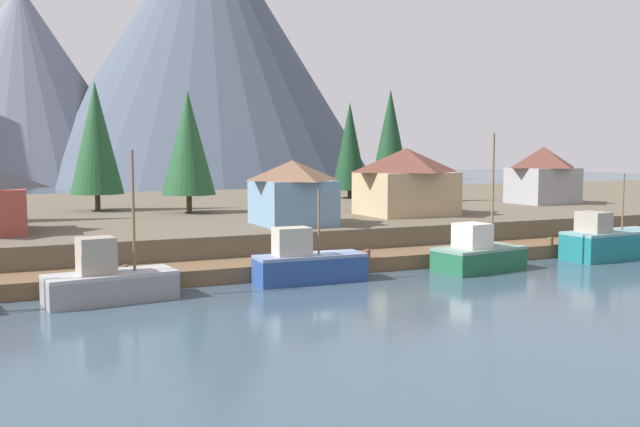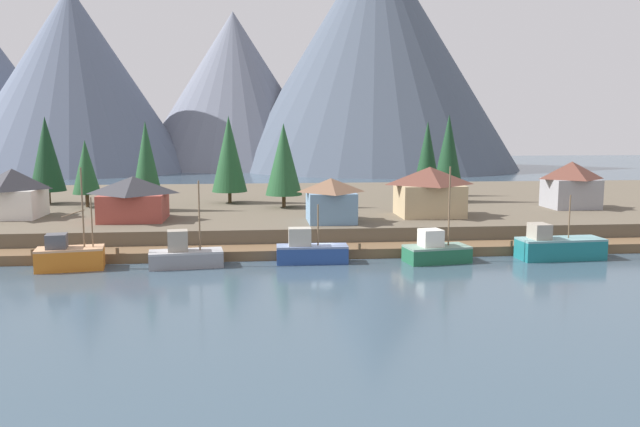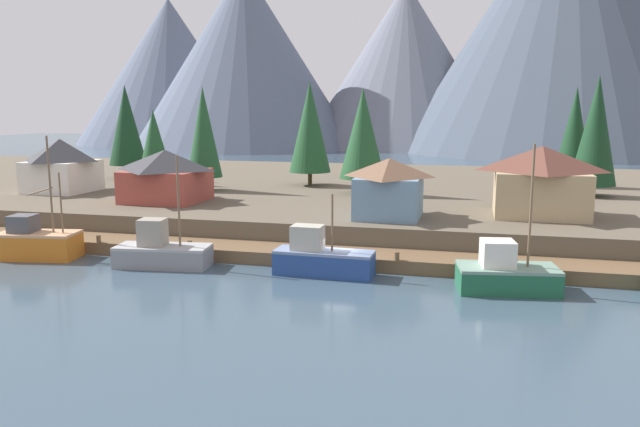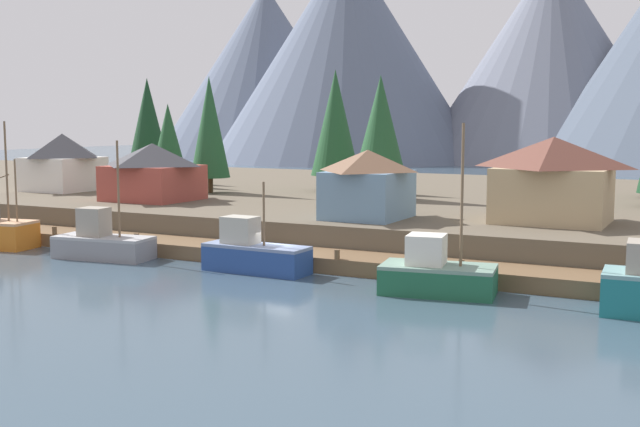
{
  "view_description": "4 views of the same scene",
  "coord_description": "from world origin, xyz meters",
  "px_view_note": "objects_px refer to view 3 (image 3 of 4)",
  "views": [
    {
      "loc": [
        -18.29,
        -41.12,
        8.19
      ],
      "look_at": [
        0.96,
        1.32,
        4.05
      ],
      "focal_mm": 39.26,
      "sensor_mm": 36.0,
      "label": 1
    },
    {
      "loc": [
        -6.41,
        -63.64,
        13.42
      ],
      "look_at": [
        0.27,
        2.9,
        4.33
      ],
      "focal_mm": 36.26,
      "sensor_mm": 36.0,
      "label": 2
    },
    {
      "loc": [
        8.96,
        -41.87,
        11.54
      ],
      "look_at": [
        -2.12,
        2.15,
        3.78
      ],
      "focal_mm": 34.19,
      "sensor_mm": 36.0,
      "label": 3
    },
    {
      "loc": [
        24.98,
        -43.14,
        9.47
      ],
      "look_at": [
        1.38,
        3.0,
        3.44
      ],
      "focal_mm": 43.85,
      "sensor_mm": 36.0,
      "label": 4
    }
  ],
  "objects_px": {
    "house_tan": "(541,180)",
    "conifer_near_right": "(596,131)",
    "fishing_boat_blue": "(321,258)",
    "conifer_mid_right": "(154,139)",
    "house_white": "(61,165)",
    "conifer_back_left": "(363,134)",
    "fishing_boat_grey": "(162,252)",
    "house_blue": "(389,187)",
    "conifer_back_right": "(204,132)",
    "fishing_boat_green": "(506,274)",
    "fishing_boat_orange": "(37,242)",
    "conifer_mid_left": "(126,125)",
    "house_red": "(166,175)",
    "conifer_near_left": "(310,127)",
    "conifer_centre": "(574,133)"
  },
  "relations": [
    {
      "from": "house_tan",
      "to": "conifer_near_right",
      "type": "height_order",
      "value": "conifer_near_right"
    },
    {
      "from": "fishing_boat_blue",
      "to": "conifer_mid_right",
      "type": "relative_size",
      "value": 0.77
    },
    {
      "from": "fishing_boat_blue",
      "to": "house_tan",
      "type": "xyz_separation_m",
      "value": [
        15.81,
        14.2,
        4.38
      ]
    },
    {
      "from": "house_white",
      "to": "conifer_back_left",
      "type": "distance_m",
      "value": 33.51
    },
    {
      "from": "fishing_boat_grey",
      "to": "conifer_back_left",
      "type": "relative_size",
      "value": 0.73
    },
    {
      "from": "conifer_mid_right",
      "to": "conifer_near_right",
      "type": "bearing_deg",
      "value": 1.15
    },
    {
      "from": "house_tan",
      "to": "house_white",
      "type": "height_order",
      "value": "house_tan"
    },
    {
      "from": "fishing_boat_grey",
      "to": "conifer_near_right",
      "type": "bearing_deg",
      "value": 32.74
    },
    {
      "from": "fishing_boat_grey",
      "to": "house_blue",
      "type": "relative_size",
      "value": 1.29
    },
    {
      "from": "conifer_back_right",
      "to": "fishing_boat_green",
      "type": "bearing_deg",
      "value": -36.7
    },
    {
      "from": "fishing_boat_orange",
      "to": "conifer_mid_left",
      "type": "relative_size",
      "value": 0.78
    },
    {
      "from": "house_red",
      "to": "house_white",
      "type": "relative_size",
      "value": 1.1
    },
    {
      "from": "fishing_boat_blue",
      "to": "conifer_near_right",
      "type": "bearing_deg",
      "value": 53.17
    },
    {
      "from": "fishing_boat_grey",
      "to": "conifer_near_left",
      "type": "distance_m",
      "value": 32.07
    },
    {
      "from": "house_blue",
      "to": "conifer_mid_left",
      "type": "relative_size",
      "value": 0.52
    },
    {
      "from": "fishing_boat_green",
      "to": "conifer_mid_left",
      "type": "bearing_deg",
      "value": 136.18
    },
    {
      "from": "conifer_near_right",
      "to": "conifer_centre",
      "type": "height_order",
      "value": "conifer_near_right"
    },
    {
      "from": "conifer_near_right",
      "to": "fishing_boat_blue",
      "type": "bearing_deg",
      "value": -128.26
    },
    {
      "from": "conifer_mid_right",
      "to": "conifer_back_left",
      "type": "height_order",
      "value": "conifer_back_left"
    },
    {
      "from": "fishing_boat_green",
      "to": "house_red",
      "type": "xyz_separation_m",
      "value": [
        -31.84,
        14.89,
        4.0
      ]
    },
    {
      "from": "fishing_boat_orange",
      "to": "conifer_back_right",
      "type": "relative_size",
      "value": 0.83
    },
    {
      "from": "conifer_near_left",
      "to": "conifer_back_left",
      "type": "distance_m",
      "value": 9.56
    },
    {
      "from": "fishing_boat_orange",
      "to": "conifer_near_right",
      "type": "xyz_separation_m",
      "value": [
        45.19,
        29.07,
        8.12
      ]
    },
    {
      "from": "conifer_near_right",
      "to": "conifer_mid_left",
      "type": "relative_size",
      "value": 1.03
    },
    {
      "from": "conifer_near_right",
      "to": "house_white",
      "type": "bearing_deg",
      "value": -169.47
    },
    {
      "from": "fishing_boat_green",
      "to": "house_red",
      "type": "bearing_deg",
      "value": 145.93
    },
    {
      "from": "fishing_boat_blue",
      "to": "house_tan",
      "type": "relative_size",
      "value": 0.89
    },
    {
      "from": "house_red",
      "to": "fishing_boat_orange",
      "type": "bearing_deg",
      "value": -103.07
    },
    {
      "from": "fishing_boat_green",
      "to": "conifer_near_right",
      "type": "xyz_separation_m",
      "value": [
        9.93,
        29.23,
        8.25
      ]
    },
    {
      "from": "fishing_boat_orange",
      "to": "house_white",
      "type": "relative_size",
      "value": 1.39
    },
    {
      "from": "conifer_mid_left",
      "to": "house_blue",
      "type": "bearing_deg",
      "value": -29.37
    },
    {
      "from": "fishing_boat_orange",
      "to": "fishing_boat_blue",
      "type": "height_order",
      "value": "fishing_boat_orange"
    },
    {
      "from": "fishing_boat_grey",
      "to": "conifer_near_right",
      "type": "distance_m",
      "value": 45.79
    },
    {
      "from": "conifer_near_left",
      "to": "conifer_back_right",
      "type": "xyz_separation_m",
      "value": [
        -10.29,
        -7.45,
        -0.44
      ]
    },
    {
      "from": "conifer_mid_left",
      "to": "conifer_back_right",
      "type": "bearing_deg",
      "value": -30.55
    },
    {
      "from": "house_white",
      "to": "conifer_near_right",
      "type": "xyz_separation_m",
      "value": [
        56.56,
        10.51,
        3.88
      ]
    },
    {
      "from": "house_blue",
      "to": "conifer_centre",
      "type": "relative_size",
      "value": 0.55
    },
    {
      "from": "conifer_mid_left",
      "to": "house_red",
      "type": "bearing_deg",
      "value": -49.73
    },
    {
      "from": "conifer_back_right",
      "to": "house_white",
      "type": "bearing_deg",
      "value": -161.93
    },
    {
      "from": "house_red",
      "to": "conifer_near_right",
      "type": "bearing_deg",
      "value": 18.94
    },
    {
      "from": "fishing_boat_orange",
      "to": "house_red",
      "type": "height_order",
      "value": "fishing_boat_orange"
    },
    {
      "from": "fishing_boat_grey",
      "to": "house_tan",
      "type": "height_order",
      "value": "house_tan"
    },
    {
      "from": "fishing_boat_green",
      "to": "conifer_near_left",
      "type": "height_order",
      "value": "conifer_near_left"
    },
    {
      "from": "fishing_boat_orange",
      "to": "conifer_near_right",
      "type": "distance_m",
      "value": 54.34
    },
    {
      "from": "fishing_boat_orange",
      "to": "house_tan",
      "type": "relative_size",
      "value": 1.21
    },
    {
      "from": "conifer_near_right",
      "to": "conifer_back_right",
      "type": "relative_size",
      "value": 1.09
    },
    {
      "from": "conifer_near_left",
      "to": "conifer_centre",
      "type": "xyz_separation_m",
      "value": [
        30.49,
        6.57,
        -0.65
      ]
    },
    {
      "from": "fishing_boat_green",
      "to": "house_white",
      "type": "relative_size",
      "value": 1.37
    },
    {
      "from": "conifer_mid_left",
      "to": "fishing_boat_blue",
      "type": "bearing_deg",
      "value": -42.69
    },
    {
      "from": "fishing_boat_grey",
      "to": "conifer_back_right",
      "type": "relative_size",
      "value": 0.71
    }
  ]
}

